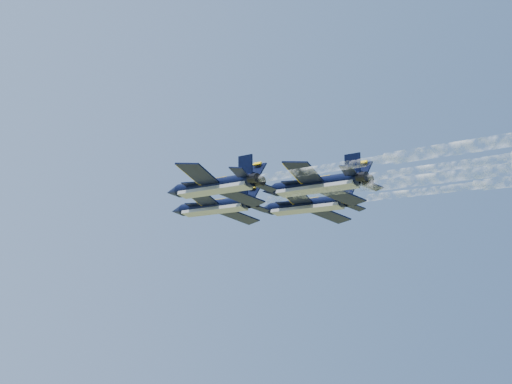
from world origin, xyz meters
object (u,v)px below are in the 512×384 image
jet_lead (213,207)px  jet_left (213,186)px  jet_slot (315,185)px  jet_right (305,205)px

jet_lead → jet_left: same height
jet_slot → jet_lead: bearing=89.3°
jet_right → jet_slot: same height
jet_left → jet_slot: size_ratio=1.00×
jet_left → jet_slot: bearing=-48.8°
jet_lead → jet_slot: size_ratio=1.00×
jet_slot → jet_right: bearing=46.4°
jet_slot → jet_left: bearing=131.2°
jet_lead → jet_right: 14.11m
jet_left → jet_right: bearing=-1.6°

